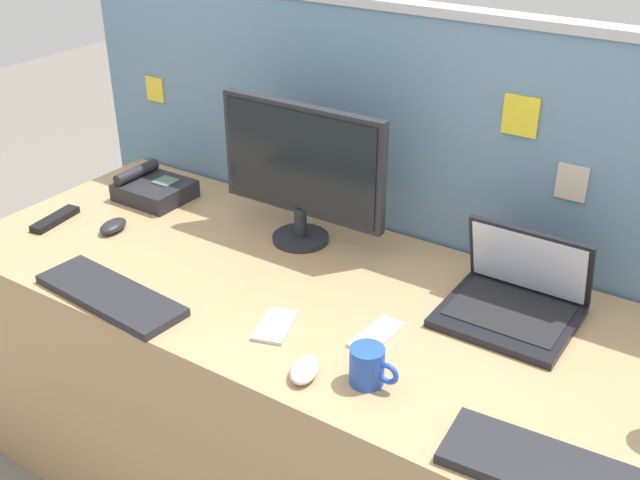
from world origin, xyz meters
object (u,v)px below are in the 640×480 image
Objects in this scene: cell_phone_white_slab at (377,335)px; coffee_mug at (368,366)px; laptop at (515,297)px; desk_phone at (153,189)px; cell_phone_silver_slab at (275,326)px; computer_mouse_left_hand at (113,226)px; tv_remote at (55,219)px; keyboard_spare at (110,295)px; computer_mouse_right_hand at (304,370)px; desktop_monitor at (301,167)px; keyboard_main at (547,470)px.

coffee_mug is (0.07, -0.16, 0.04)m from cell_phone_white_slab.
desk_phone is (-1.21, -0.00, -0.01)m from laptop.
coffee_mug is at bearing -29.01° from cell_phone_silver_slab.
computer_mouse_left_hand is 0.20m from tv_remote.
coffee_mug is (0.71, 0.07, 0.03)m from keyboard_spare.
keyboard_spare is at bearing -32.57° from tv_remote.
keyboard_spare is 0.68m from cell_phone_white_slab.
cell_phone_white_slab is at bearing -7.36° from tv_remote.
computer_mouse_right_hand is at bearing 6.16° from keyboard_spare.
desktop_monitor is 0.56m from cell_phone_white_slab.
tv_remote is 1.49× the size of coffee_mug.
tv_remote is at bearing 150.34° from computer_mouse_right_hand.
cell_phone_silver_slab is (0.42, 0.13, -0.01)m from keyboard_spare.
computer_mouse_left_hand is at bearing 151.02° from cell_phone_silver_slab.
desk_phone is at bearing 58.14° from tv_remote.
desk_phone reaches higher than coffee_mug.
laptop reaches higher than desk_phone.
cell_phone_white_slab is at bearing 6.50° from cell_phone_silver_slab.
coffee_mug is at bearing -15.03° from tv_remote.
desktop_monitor is at bearing 105.86° from computer_mouse_right_hand.
laptop is at bearing -2.41° from desktop_monitor.
computer_mouse_right_hand is at bearing -54.76° from desktop_monitor.
tv_remote is at bearing -173.24° from computer_mouse_left_hand.
computer_mouse_right_hand is 0.20m from cell_phone_silver_slab.
desktop_monitor is 1.20× the size of keyboard_spare.
desk_phone is at bearing 136.10° from cell_phone_silver_slab.
coffee_mug is (0.49, -0.46, -0.18)m from desktop_monitor.
coffee_mug reaches higher than cell_phone_white_slab.
cell_phone_white_slab is 1.11m from tv_remote.
desk_phone reaches higher than keyboard_spare.
keyboard_main is 2.50× the size of cell_phone_white_slab.
coffee_mug reaches higher than computer_mouse_right_hand.
keyboard_spare is at bearing -174.08° from coffee_mug.
computer_mouse_left_hand is 0.92m from cell_phone_white_slab.
desktop_monitor reaches higher than cell_phone_silver_slab.
desk_phone is at bearing -176.75° from desktop_monitor.
computer_mouse_right_hand and computer_mouse_left_hand have the same top height.
cell_phone_silver_slab is at bearing -63.44° from desktop_monitor.
tv_remote is at bearing -154.75° from desktop_monitor.
computer_mouse_right_hand reaches higher than cell_phone_silver_slab.
keyboard_main reaches higher than cell_phone_white_slab.
cell_phone_silver_slab is (-0.45, -0.37, -0.04)m from laptop.
computer_mouse_left_hand is at bearing -74.67° from desk_phone.
computer_mouse_left_hand is 0.72× the size of cell_phone_silver_slab.
computer_mouse_right_hand is 0.14m from coffee_mug.
laptop reaches higher than computer_mouse_left_hand.
desk_phone is at bearing 170.12° from cell_phone_white_slab.
keyboard_main is at bearing 5.83° from keyboard_spare.
desk_phone reaches higher than tv_remote.
keyboard_spare is 0.44m from cell_phone_silver_slab.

